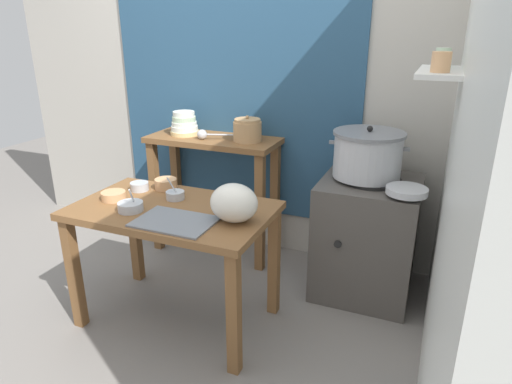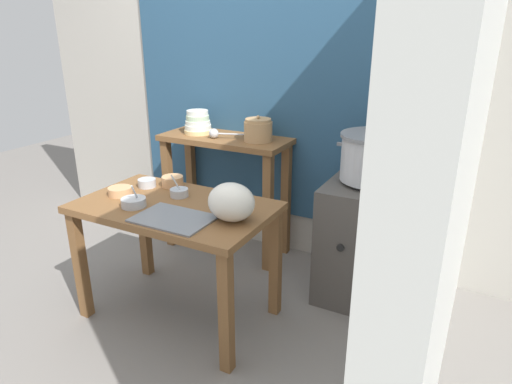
{
  "view_description": "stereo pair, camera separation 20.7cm",
  "coord_description": "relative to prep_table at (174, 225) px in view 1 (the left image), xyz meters",
  "views": [
    {
      "loc": [
        1.29,
        -1.98,
        1.66
      ],
      "look_at": [
        0.42,
        0.1,
        0.82
      ],
      "focal_mm": 31.57,
      "sensor_mm": 36.0,
      "label": 1
    },
    {
      "loc": [
        1.47,
        -1.9,
        1.66
      ],
      "look_at": [
        0.42,
        0.1,
        0.82
      ],
      "focal_mm": 31.57,
      "sensor_mm": 36.0,
      "label": 2
    }
  ],
  "objects": [
    {
      "name": "back_shelf_table",
      "position": [
        -0.2,
        0.88,
        0.07
      ],
      "size": [
        0.96,
        0.4,
        0.9
      ],
      "color": "brown",
      "rests_on": "ground"
    },
    {
      "name": "steamer_pot",
      "position": [
        0.92,
        0.77,
        0.31
      ],
      "size": [
        0.48,
        0.43,
        0.32
      ],
      "color": "#B7BABF",
      "rests_on": "stove_block"
    },
    {
      "name": "bowl_stack_enamel",
      "position": [
        -0.43,
        0.88,
        0.37
      ],
      "size": [
        0.21,
        0.21,
        0.17
      ],
      "color": "#E5C684",
      "rests_on": "back_shelf_table"
    },
    {
      "name": "serving_tray",
      "position": [
        0.12,
        -0.17,
        0.12
      ],
      "size": [
        0.4,
        0.28,
        0.01
      ],
      "primitive_type": "cube",
      "color": "slate",
      "rests_on": "prep_table"
    },
    {
      "name": "clay_pot",
      "position": [
        0.07,
        0.88,
        0.37
      ],
      "size": [
        0.2,
        0.2,
        0.18
      ],
      "color": "tan",
      "rests_on": "back_shelf_table"
    },
    {
      "name": "ladle",
      "position": [
        -0.24,
        0.8,
        0.33
      ],
      "size": [
        0.26,
        0.11,
        0.07
      ],
      "color": "#B7BABF",
      "rests_on": "back_shelf_table"
    },
    {
      "name": "ground_plane",
      "position": [
        0.02,
        0.05,
        -0.61
      ],
      "size": [
        9.0,
        9.0,
        0.0
      ],
      "primitive_type": "plane",
      "color": "gray"
    },
    {
      "name": "prep_table",
      "position": [
        0.0,
        0.0,
        0.0
      ],
      "size": [
        1.1,
        0.66,
        0.72
      ],
      "color": "brown",
      "rests_on": "ground"
    },
    {
      "name": "wide_pan",
      "position": [
        1.18,
        0.54,
        0.19
      ],
      "size": [
        0.23,
        0.23,
        0.04
      ],
      "primitive_type": "cylinder",
      "color": "#B7BABF",
      "rests_on": "stove_block"
    },
    {
      "name": "stove_block",
      "position": [
        0.96,
        0.75,
        -0.23
      ],
      "size": [
        0.6,
        0.61,
        0.78
      ],
      "color": "#4C4742",
      "rests_on": "ground"
    },
    {
      "name": "prep_bowl_1",
      "position": [
        -0.05,
        0.11,
        0.14
      ],
      "size": [
        0.11,
        0.11,
        0.13
      ],
      "color": "#B7BABF",
      "rests_on": "prep_table"
    },
    {
      "name": "prep_bowl_3",
      "position": [
        -0.18,
        -0.13,
        0.14
      ],
      "size": [
        0.14,
        0.14,
        0.14
      ],
      "color": "#B7BABF",
      "rests_on": "prep_table"
    },
    {
      "name": "plastic_bag",
      "position": [
        0.4,
        -0.04,
        0.21
      ],
      "size": [
        0.25,
        0.21,
        0.2
      ],
      "primitive_type": "ellipsoid",
      "color": "silver",
      "rests_on": "prep_table"
    },
    {
      "name": "prep_bowl_0",
      "position": [
        -0.33,
        0.16,
        0.14
      ],
      "size": [
        0.11,
        0.11,
        0.05
      ],
      "color": "#B7BABF",
      "rests_on": "prep_table"
    },
    {
      "name": "prep_bowl_2",
      "position": [
        -0.2,
        0.24,
        0.14
      ],
      "size": [
        0.13,
        0.13,
        0.06
      ],
      "color": "tan",
      "rests_on": "prep_table"
    },
    {
      "name": "wall_right",
      "position": [
        1.42,
        0.25,
        0.69
      ],
      "size": [
        0.3,
        3.2,
        2.6
      ],
      "color": "silver",
      "rests_on": "ground"
    },
    {
      "name": "wall_back",
      "position": [
        0.1,
        1.14,
        0.69
      ],
      "size": [
        4.4,
        0.12,
        2.6
      ],
      "color": "#B2ADA3",
      "rests_on": "ground"
    },
    {
      "name": "prep_bowl_4",
      "position": [
        -0.37,
        -0.03,
        0.14
      ],
      "size": [
        0.14,
        0.14,
        0.05
      ],
      "color": "tan",
      "rests_on": "prep_table"
    }
  ]
}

